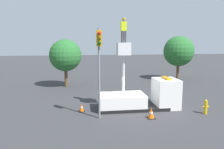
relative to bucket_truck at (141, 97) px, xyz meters
The scene contains 9 objects.
ground_plane 1.14m from the bucket_truck, behind, with size 120.00×120.00×0.00m, color #38383A.
bucket_truck is the anchor object (origin of this frame).
worker 5.20m from the bucket_truck, behind, with size 0.40×0.26×1.75m.
traffic_light_pole 5.08m from the bucket_truck, 150.85° to the right, with size 0.34×0.57×5.99m.
fire_hydrant 4.63m from the bucket_truck, 24.33° to the right, with size 0.48×0.24×1.05m.
traffic_cone_rear 4.63m from the bucket_truck, behind, with size 0.43×0.43×0.59m.
traffic_cone_curbside 2.31m from the bucket_truck, 88.06° to the right, with size 0.53×0.53×0.72m.
tree_left_bg 13.94m from the bucket_truck, 54.37° to the left, with size 3.91×3.91×5.74m.
tree_right_bg 11.11m from the bucket_truck, 125.71° to the left, with size 3.54×3.54×5.31m.
Camera 1 is at (-3.79, -15.86, 5.25)m, focal length 35.00 mm.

